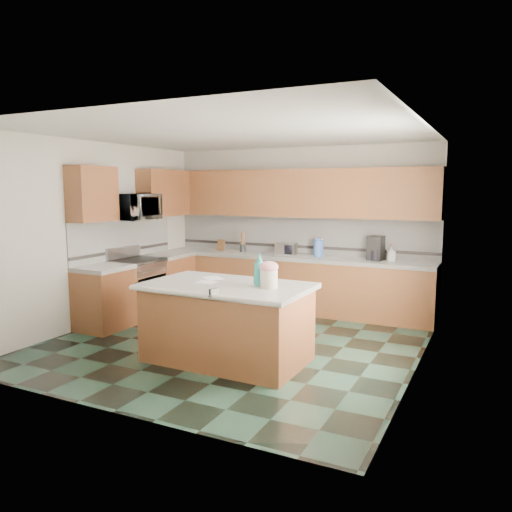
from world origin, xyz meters
The scene contains 52 objects.
floor centered at (0.00, 0.00, 0.00)m, with size 4.60×4.60×0.00m, color black.
ceiling centered at (0.00, 0.00, 2.70)m, with size 4.60×4.60×0.00m, color white.
wall_back centered at (0.00, 2.32, 1.35)m, with size 4.60×0.04×2.70m, color silver.
wall_front centered at (0.00, -2.32, 1.35)m, with size 4.60×0.04×2.70m, color silver.
wall_left centered at (-2.32, 0.00, 1.35)m, with size 0.04×4.60×2.70m, color silver.
wall_right centered at (2.32, 0.00, 1.35)m, with size 0.04×4.60×2.70m, color silver.
back_base_cab centered at (0.00, 2.00, 0.43)m, with size 4.60×0.60×0.86m, color #3F1F10.
back_countertop centered at (0.00, 2.00, 0.89)m, with size 4.60×0.64×0.06m, color white.
back_upper_cab centered at (0.00, 2.13, 1.94)m, with size 4.60×0.33×0.78m, color #3F1F10.
back_backsplash centered at (0.00, 2.29, 1.24)m, with size 4.60×0.02×0.63m, color silver.
back_accent_band centered at (0.00, 2.28, 1.04)m, with size 4.60×0.01×0.05m, color black.
left_base_cab_rear centered at (-2.00, 1.29, 0.43)m, with size 0.60×0.82×0.86m, color #3F1F10.
left_counter_rear centered at (-2.00, 1.29, 0.89)m, with size 0.64×0.82×0.06m, color white.
left_base_cab_front centered at (-2.00, -0.24, 0.43)m, with size 0.60×0.72×0.86m, color #3F1F10.
left_counter_front centered at (-2.00, -0.24, 0.89)m, with size 0.64×0.72×0.06m, color white.
left_backsplash centered at (-2.29, 0.55, 1.24)m, with size 0.02×2.30×0.63m, color silver.
left_accent_band centered at (-2.28, 0.55, 1.04)m, with size 0.01×2.30×0.05m, color black.
left_upper_cab_rear centered at (-2.13, 1.42, 1.94)m, with size 0.33×1.09×0.78m, color #3F1F10.
left_upper_cab_front centered at (-2.13, -0.24, 1.94)m, with size 0.33×0.72×0.78m, color #3F1F10.
range_body centered at (-2.00, 0.50, 0.44)m, with size 0.60×0.76×0.88m, color #B7B7BC.
range_oven_door centered at (-1.71, 0.50, 0.40)m, with size 0.02×0.68×0.55m, color black.
range_cooktop centered at (-2.00, 0.50, 0.90)m, with size 0.62×0.78×0.04m, color black.
range_handle centered at (-1.68, 0.50, 0.78)m, with size 0.02×0.02×0.66m, color #B7B7BC.
range_backguard centered at (-2.26, 0.50, 1.02)m, with size 0.06×0.76×0.18m, color #B7B7BC.
microwave centered at (-2.00, 0.50, 1.73)m, with size 0.73×0.50×0.41m, color #B7B7BC.
island_base centered at (0.26, -0.63, 0.43)m, with size 1.81×1.03×0.86m, color #3F1F10.
island_top centered at (0.26, -0.63, 0.89)m, with size 1.91×1.13×0.06m, color white.
island_bullnose centered at (0.26, -1.20, 0.89)m, with size 0.06×0.06×1.91m, color white.
treat_jar centered at (0.79, -0.64, 1.02)m, with size 0.20×0.20×0.20m, color beige.
treat_jar_lid centered at (0.79, -0.64, 1.16)m, with size 0.22×0.22×0.13m, color pink.
treat_jar_knob centered at (0.79, -0.64, 1.20)m, with size 0.02×0.02×0.07m, color tan.
treat_jar_knob_end_l centered at (0.76, -0.64, 1.20)m, with size 0.04×0.04×0.04m, color tan.
treat_jar_knob_end_r centered at (0.83, -0.64, 1.20)m, with size 0.04×0.04×0.04m, color tan.
soap_bottle_island centered at (0.64, -0.56, 1.10)m, with size 0.14×0.14×0.37m, color teal.
paper_sheet_a centered at (-0.01, -0.65, 0.92)m, with size 0.24×0.18×0.00m, color white.
paper_sheet_b centered at (-0.08, -0.39, 0.92)m, with size 0.27×0.21×0.00m, color white.
clamp_body centered at (0.41, -1.18, 0.93)m, with size 0.03×0.11×0.10m, color black.
clamp_handle centered at (0.41, -1.24, 0.91)m, with size 0.02×0.02×0.07m, color black.
knife_block centered at (-1.38, 2.05, 1.02)m, with size 0.11×0.09×0.19m, color #472814.
utensil_crock centered at (-0.96, 2.08, 0.99)m, with size 0.11×0.11×0.14m, color black.
utensil_bundle centered at (-0.96, 2.08, 1.16)m, with size 0.06×0.06×0.20m, color #472814.
toaster_oven centered at (-0.13, 2.05, 1.02)m, with size 0.34×0.23×0.19m, color #B7B7BC.
toaster_oven_door centered at (-0.13, 1.94, 1.02)m, with size 0.30×0.01×0.15m, color black.
paper_towel centered at (0.43, 2.10, 1.07)m, with size 0.13×0.13×0.29m, color white.
paper_towel_base centered at (0.43, 2.10, 0.93)m, with size 0.20×0.20×0.01m, color #B7B7BC.
water_jug centered at (0.44, 2.06, 1.05)m, with size 0.16×0.16×0.27m, color #4267B3.
water_jug_neck centered at (0.44, 2.06, 1.21)m, with size 0.08×0.08×0.04m, color #4267B3.
coffee_maker centered at (1.36, 2.08, 1.11)m, with size 0.22×0.24×0.37m, color black.
coffee_carafe centered at (1.36, 2.03, 1.00)m, with size 0.15×0.15×0.15m, color black.
soap_bottle_back centered at (1.60, 2.05, 1.04)m, with size 0.11×0.11×0.24m, color white.
soap_back_cap centered at (1.60, 2.05, 1.17)m, with size 0.02×0.02×0.03m, color red.
window_light_proxy centered at (2.29, -0.20, 1.50)m, with size 0.02×1.40×1.10m, color white.
Camera 1 is at (3.06, -5.58, 2.01)m, focal length 35.00 mm.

